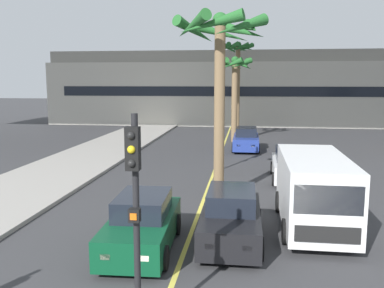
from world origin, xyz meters
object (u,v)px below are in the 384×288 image
at_px(palm_tree_mid_median, 235,77).
at_px(car_queue_fourth, 246,140).
at_px(delivery_van, 314,189).
at_px(palm_tree_near_median, 221,51).
at_px(car_queue_front, 291,165).
at_px(car_queue_third, 231,218).
at_px(traffic_light_median_far, 217,120).
at_px(traffic_light_median_near, 135,197).
at_px(car_queue_second, 142,224).
at_px(palm_tree_far_median, 238,61).

bearing_deg(palm_tree_mid_median, car_queue_fourth, -76.38).
height_order(delivery_van, palm_tree_near_median, palm_tree_near_median).
relative_size(car_queue_front, car_queue_third, 1.01).
height_order(car_queue_front, palm_tree_near_median, palm_tree_near_median).
relative_size(car_queue_third, delivery_van, 0.78).
relative_size(car_queue_fourth, palm_tree_near_median, 0.56).
bearing_deg(palm_tree_near_median, palm_tree_mid_median, 89.94).
distance_m(delivery_van, traffic_light_median_far, 9.09).
distance_m(delivery_van, palm_tree_mid_median, 20.11).
bearing_deg(traffic_light_median_near, palm_tree_mid_median, 87.97).
bearing_deg(delivery_van, car_queue_second, -154.36).
distance_m(traffic_light_median_far, palm_tree_near_median, 6.19).
bearing_deg(palm_tree_far_median, car_queue_fourth, -85.36).
xyz_separation_m(car_queue_third, traffic_light_median_near, (-1.54, -5.08, 1.99)).
xyz_separation_m(car_queue_front, traffic_light_median_near, (-4.09, -13.34, 1.99)).
bearing_deg(traffic_light_median_near, palm_tree_far_median, 88.25).
bearing_deg(palm_tree_mid_median, car_queue_front, -76.04).
bearing_deg(car_queue_fourth, traffic_light_median_far, -101.65).
bearing_deg(traffic_light_median_far, car_queue_second, -97.30).
relative_size(car_queue_second, palm_tree_near_median, 0.57).
height_order(car_queue_fourth, palm_tree_near_median, palm_tree_near_median).
relative_size(car_queue_third, traffic_light_median_far, 0.98).
bearing_deg(delivery_van, palm_tree_far_median, 96.70).
distance_m(car_queue_front, traffic_light_median_near, 14.10).
relative_size(car_queue_fourth, palm_tree_mid_median, 0.62).
height_order(traffic_light_median_near, palm_tree_far_median, palm_tree_far_median).
bearing_deg(palm_tree_near_median, traffic_light_median_near, -95.49).
distance_m(car_queue_third, palm_tree_near_median, 6.80).
height_order(car_queue_second, palm_tree_mid_median, palm_tree_mid_median).
bearing_deg(traffic_light_median_near, car_queue_front, 72.96).
bearing_deg(palm_tree_near_median, palm_tree_far_median, 89.75).
relative_size(car_queue_front, palm_tree_mid_median, 0.63).
height_order(car_queue_fourth, traffic_light_median_far, traffic_light_median_far).
bearing_deg(palm_tree_mid_median, delivery_van, -80.68).
distance_m(car_queue_fourth, palm_tree_far_median, 12.56).
bearing_deg(palm_tree_mid_median, palm_tree_far_median, 89.29).
bearing_deg(palm_tree_far_median, palm_tree_mid_median, -90.71).
bearing_deg(delivery_van, car_queue_front, 90.30).
xyz_separation_m(car_queue_third, palm_tree_mid_median, (-0.61, 20.99, 4.32)).
height_order(car_queue_fourth, palm_tree_mid_median, palm_tree_mid_median).
bearing_deg(car_queue_front, delivery_van, -89.70).
distance_m(car_queue_fourth, palm_tree_near_median, 13.60).
bearing_deg(traffic_light_median_near, palm_tree_near_median, 84.51).
xyz_separation_m(traffic_light_median_near, palm_tree_near_median, (0.91, 9.46, 3.17)).
bearing_deg(car_queue_second, car_queue_front, 61.32).
bearing_deg(palm_tree_mid_median, traffic_light_median_near, -92.03).
bearing_deg(delivery_van, palm_tree_near_median, 138.14).
relative_size(car_queue_front, palm_tree_far_median, 0.50).
distance_m(car_queue_second, palm_tree_near_median, 7.64).
xyz_separation_m(traffic_light_median_near, traffic_light_median_far, (0.42, 14.76, 0.00)).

